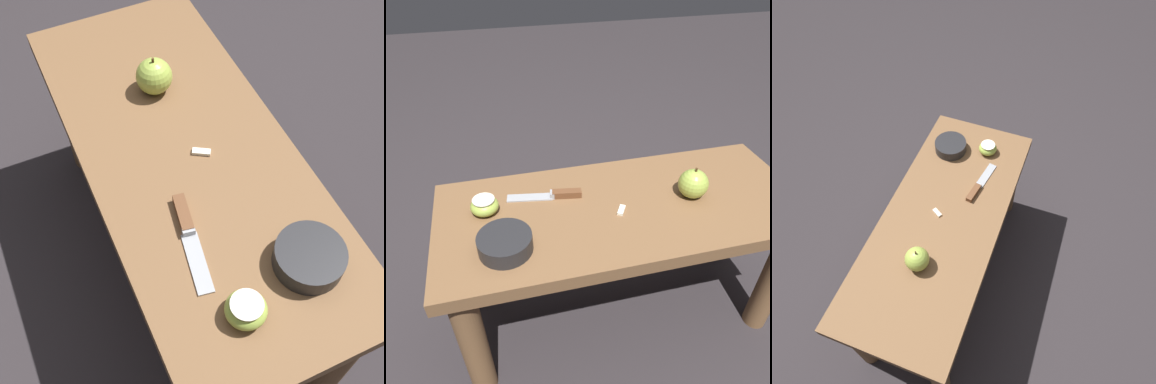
# 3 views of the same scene
# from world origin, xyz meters

# --- Properties ---
(ground_plane) EXTENTS (8.00, 8.00, 0.00)m
(ground_plane) POSITION_xyz_m (0.00, 0.00, 0.00)
(ground_plane) COLOR #2D282B
(wooden_bench) EXTENTS (1.04, 0.44, 0.48)m
(wooden_bench) POSITION_xyz_m (0.00, 0.00, 0.38)
(wooden_bench) COLOR brown
(wooden_bench) RESTS_ON ground_plane
(knife) EXTENTS (0.21, 0.06, 0.02)m
(knife) POSITION_xyz_m (-0.18, 0.08, 0.49)
(knife) COLOR #9EA0A5
(knife) RESTS_ON wooden_bench
(apple_whole) EXTENTS (0.08, 0.08, 0.09)m
(apple_whole) POSITION_xyz_m (0.20, -0.01, 0.52)
(apple_whole) COLOR #9EB747
(apple_whole) RESTS_ON wooden_bench
(apple_cut) EXTENTS (0.08, 0.08, 0.05)m
(apple_cut) POSITION_xyz_m (-0.38, 0.06, 0.51)
(apple_cut) COLOR #9EB747
(apple_cut) RESTS_ON wooden_bench
(apple_slice_near_knife) EXTENTS (0.03, 0.04, 0.01)m
(apple_slice_near_knife) POSITION_xyz_m (-0.02, -0.03, 0.49)
(apple_slice_near_knife) COLOR white
(apple_slice_near_knife) RESTS_ON wooden_bench
(bowl) EXTENTS (0.13, 0.13, 0.04)m
(bowl) POSITION_xyz_m (-0.34, -0.10, 0.50)
(bowl) COLOR #232326
(bowl) RESTS_ON wooden_bench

